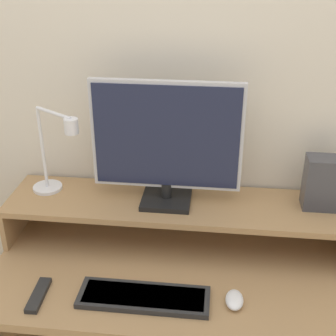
# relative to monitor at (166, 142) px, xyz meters

# --- Properties ---
(wall_back) EXTENTS (6.00, 0.05, 2.50)m
(wall_back) POSITION_rel_monitor_xyz_m (0.04, 0.17, 0.15)
(wall_back) COLOR beige
(wall_back) RESTS_ON ground_plane
(desk) EXTENTS (1.20, 0.61, 0.71)m
(desk) POSITION_rel_monitor_xyz_m (0.04, -0.17, -0.59)
(desk) COLOR #A87F51
(desk) RESTS_ON ground_plane
(monitor_shelf) EXTENTS (1.20, 0.28, 0.16)m
(monitor_shelf) POSITION_rel_monitor_xyz_m (0.04, -0.01, -0.25)
(monitor_shelf) COLOR #A87F51
(monitor_shelf) RESTS_ON desk
(monitor) EXTENTS (0.51, 0.17, 0.44)m
(monitor) POSITION_rel_monitor_xyz_m (0.00, 0.00, 0.00)
(monitor) COLOR black
(monitor) RESTS_ON monitor_shelf
(desk_lamp) EXTENTS (0.22, 0.17, 0.32)m
(desk_lamp) POSITION_rel_monitor_xyz_m (-0.39, -0.00, -0.07)
(desk_lamp) COLOR silver
(desk_lamp) RESTS_ON monitor_shelf
(router_dock) EXTENTS (0.14, 0.09, 0.19)m
(router_dock) POSITION_rel_monitor_xyz_m (0.54, 0.02, -0.13)
(router_dock) COLOR #3D3D42
(router_dock) RESTS_ON monitor_shelf
(keyboard) EXTENTS (0.40, 0.13, 0.02)m
(keyboard) POSITION_rel_monitor_xyz_m (-0.03, -0.33, -0.38)
(keyboard) COLOR #282828
(keyboard) RESTS_ON desk
(mouse) EXTENTS (0.05, 0.09, 0.03)m
(mouse) POSITION_rel_monitor_xyz_m (0.24, -0.32, -0.37)
(mouse) COLOR white
(mouse) RESTS_ON desk
(remote_control) EXTENTS (0.04, 0.15, 0.02)m
(remote_control) POSITION_rel_monitor_xyz_m (-0.36, -0.36, -0.38)
(remote_control) COLOR black
(remote_control) RESTS_ON desk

